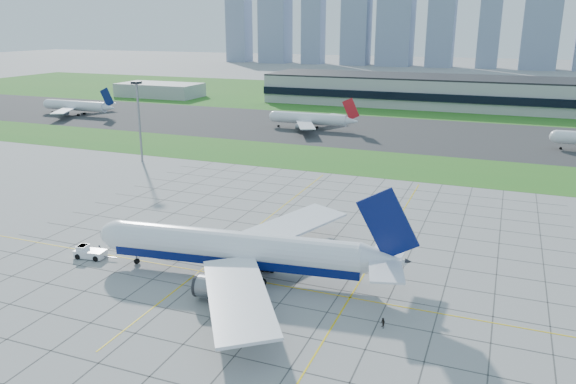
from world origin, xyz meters
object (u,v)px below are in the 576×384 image
at_px(distant_jet_0, 77,106).
at_px(distant_jet_1, 311,119).
at_px(crew_near, 100,250).
at_px(light_mast, 139,112).
at_px(pushback_tug, 89,252).
at_px(crew_far, 383,323).
at_px(airliner, 238,249).

xyz_separation_m(distant_jet_0, distant_jet_1, (118.79, 5.14, -0.00)).
bearing_deg(crew_near, light_mast, 46.61).
height_order(light_mast, distant_jet_0, light_mast).
xyz_separation_m(pushback_tug, crew_far, (57.81, -5.08, -0.26)).
bearing_deg(distant_jet_1, distant_jet_0, -177.52).
distance_m(airliner, distant_jet_0, 205.01).
height_order(crew_near, crew_far, crew_near).
bearing_deg(crew_near, distant_jet_1, 19.52).
xyz_separation_m(light_mast, distant_jet_0, (-86.75, 69.10, -11.70)).
relative_size(airliner, crew_near, 33.18).
height_order(light_mast, crew_near, light_mast).
bearing_deg(crew_far, distant_jet_1, 163.28).
xyz_separation_m(light_mast, crew_near, (37.89, -67.09, -15.30)).
bearing_deg(airliner, distant_jet_0, 132.03).
relative_size(pushback_tug, distant_jet_1, 0.20).
relative_size(light_mast, crew_near, 14.55).
xyz_separation_m(pushback_tug, distant_jet_0, (-123.95, 138.42, 3.43)).
relative_size(light_mast, crew_far, 16.21).
bearing_deg(crew_far, light_mast, -167.74).
distance_m(crew_near, crew_far, 57.58).
relative_size(pushback_tug, crew_near, 4.89).
bearing_deg(airliner, crew_near, 175.29).
distance_m(light_mast, crew_far, 121.65).
bearing_deg(light_mast, airliner, -44.42).
relative_size(airliner, distant_jet_1, 1.37).
distance_m(light_mast, airliner, 95.03).
bearing_deg(distant_jet_0, distant_jet_1, 2.48).
bearing_deg(pushback_tug, distant_jet_0, 125.11).
relative_size(crew_near, distant_jet_0, 0.04).
height_order(light_mast, airliner, light_mast).
distance_m(light_mast, distant_jet_1, 81.70).
bearing_deg(light_mast, distant_jet_1, 66.66).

